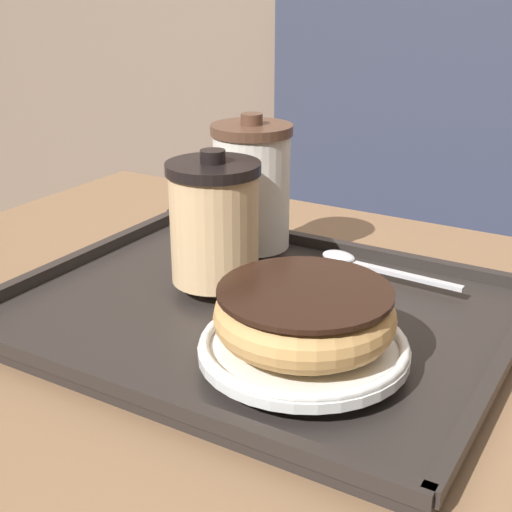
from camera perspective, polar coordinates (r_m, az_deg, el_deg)
booth_bench at (r=1.57m, az=17.83°, el=-6.63°), size 1.14×0.44×1.00m
cafe_table at (r=0.75m, az=-0.03°, el=-16.69°), size 0.91×0.69×0.74m
serving_tray at (r=0.65m, az=0.00°, el=-4.67°), size 0.44×0.35×0.02m
coffee_cup_front at (r=0.66m, az=-3.36°, el=2.77°), size 0.09×0.09×0.12m
coffee_cup_rear at (r=0.74m, az=-0.34°, el=5.65°), size 0.08×0.08×0.14m
plate_with_chocolate_donut at (r=0.55m, az=3.83°, el=-7.23°), size 0.16×0.16×0.01m
donut_chocolate_glazed at (r=0.53m, az=3.90°, el=-4.62°), size 0.14×0.14×0.04m
spoon at (r=0.71m, az=8.13°, el=-0.48°), size 0.15×0.02×0.01m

